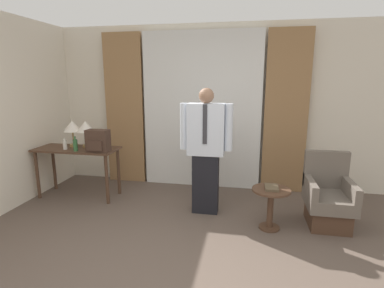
{
  "coord_description": "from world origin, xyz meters",
  "views": [
    {
      "loc": [
        0.77,
        -2.0,
        1.82
      ],
      "look_at": [
        0.07,
        1.72,
        0.99
      ],
      "focal_mm": 28.0,
      "sensor_mm": 36.0,
      "label": 1
    }
  ],
  "objects": [
    {
      "name": "table_lamp_left",
      "position": [
        -1.92,
        2.19,
        1.09
      ],
      "size": [
        0.27,
        0.27,
        0.41
      ],
      "color": "#9E7F47",
      "rests_on": "desk"
    },
    {
      "name": "curtain_sheer_center",
      "position": [
        0.0,
        2.92,
        1.29
      ],
      "size": [
        1.96,
        0.06,
        2.58
      ],
      "color": "white",
      "rests_on": "ground_plane"
    },
    {
      "name": "curtain_drape_left",
      "position": [
        -1.36,
        2.92,
        1.29
      ],
      "size": [
        0.67,
        0.06,
        2.58
      ],
      "color": "#997047",
      "rests_on": "ground_plane"
    },
    {
      "name": "armchair",
      "position": [
        1.8,
        1.8,
        0.33
      ],
      "size": [
        0.54,
        0.63,
        0.91
      ],
      "color": "#4C3323",
      "rests_on": "ground_plane"
    },
    {
      "name": "desk",
      "position": [
        -1.81,
        2.08,
        0.66
      ],
      "size": [
        1.27,
        0.53,
        0.78
      ],
      "color": "#4C3323",
      "rests_on": "ground_plane"
    },
    {
      "name": "wall_back",
      "position": [
        0.0,
        3.05,
        1.35
      ],
      "size": [
        10.0,
        0.06,
        2.7
      ],
      "color": "silver",
      "rests_on": "ground_plane"
    },
    {
      "name": "table_lamp_right",
      "position": [
        -1.7,
        2.19,
        1.09
      ],
      "size": [
        0.27,
        0.27,
        0.41
      ],
      "color": "#9E7F47",
      "rests_on": "desk"
    },
    {
      "name": "curtain_drape_right",
      "position": [
        1.36,
        2.92,
        1.29
      ],
      "size": [
        0.67,
        0.06,
        2.58
      ],
      "color": "#997047",
      "rests_on": "ground_plane"
    },
    {
      "name": "bottle_near_edge",
      "position": [
        -1.72,
        1.91,
        0.87
      ],
      "size": [
        0.06,
        0.06,
        0.22
      ],
      "color": "#336638",
      "rests_on": "desk"
    },
    {
      "name": "side_table",
      "position": [
        1.08,
        1.54,
        0.35
      ],
      "size": [
        0.46,
        0.46,
        0.52
      ],
      "color": "#4C3323",
      "rests_on": "ground_plane"
    },
    {
      "name": "person",
      "position": [
        0.23,
        1.87,
        0.92
      ],
      "size": [
        0.7,
        0.23,
        1.71
      ],
      "color": "black",
      "rests_on": "ground_plane"
    },
    {
      "name": "backpack",
      "position": [
        -1.36,
        1.93,
        0.94
      ],
      "size": [
        0.32,
        0.21,
        0.33
      ],
      "color": "#422D23",
      "rests_on": "desk"
    },
    {
      "name": "bottle_by_lamp",
      "position": [
        -1.94,
        1.98,
        0.85
      ],
      "size": [
        0.06,
        0.06,
        0.17
      ],
      "color": "silver",
      "rests_on": "desk"
    },
    {
      "name": "book",
      "position": [
        1.08,
        1.55,
        0.53
      ],
      "size": [
        0.16,
        0.24,
        0.03
      ],
      "color": "brown",
      "rests_on": "side_table"
    }
  ]
}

